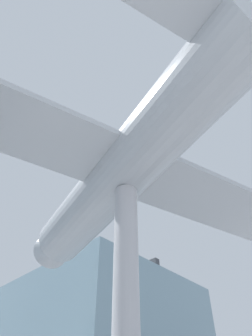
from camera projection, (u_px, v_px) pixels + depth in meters
The scene contains 2 objects.
support_pylon_central at pixel (126, 325), 6.68m from camera, with size 0.59×0.59×6.85m.
suspended_airplane at pixel (123, 171), 9.61m from camera, with size 16.54×11.70×2.96m.
Camera 1 is at (-5.15, -4.94, 1.43)m, focal length 35.00 mm.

